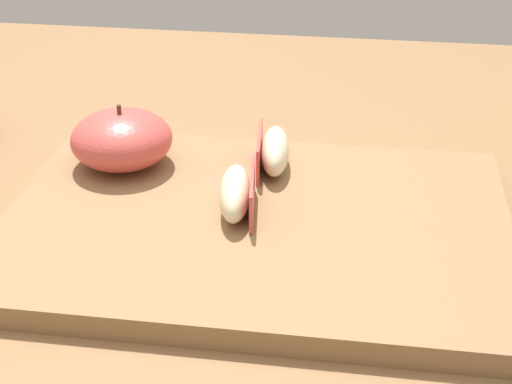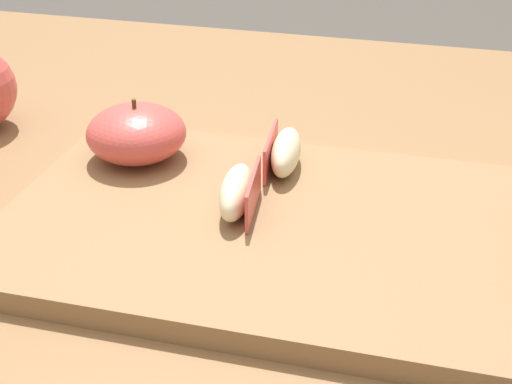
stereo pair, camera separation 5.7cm
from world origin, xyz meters
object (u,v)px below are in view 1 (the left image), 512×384
object	(u,v)px
apple_wedge_front	(236,193)
apple_wedge_near_knife	(274,151)
apple_half_skin_up	(122,139)
cutting_board	(256,226)

from	to	relation	value
apple_wedge_front	apple_wedge_near_knife	xyz separation A→B (m)	(0.02, 0.07, 0.00)
apple_half_skin_up	apple_wedge_front	world-z (taller)	apple_half_skin_up
apple_wedge_front	apple_half_skin_up	bearing A→B (deg)	148.89
apple_half_skin_up	apple_wedge_near_knife	size ratio (longest dim) A/B	1.15
apple_half_skin_up	apple_wedge_front	xyz separation A→B (m)	(0.11, -0.06, -0.01)
cutting_board	apple_half_skin_up	xyz separation A→B (m)	(-0.12, 0.07, 0.03)
cutting_board	apple_wedge_front	world-z (taller)	apple_wedge_front
cutting_board	apple_wedge_near_knife	world-z (taller)	apple_wedge_near_knife
cutting_board	apple_half_skin_up	world-z (taller)	apple_half_skin_up
cutting_board	apple_wedge_near_knife	distance (m)	0.08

